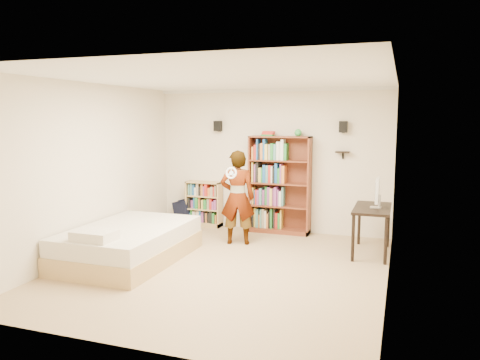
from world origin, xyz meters
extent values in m
cube|color=tan|center=(0.00, 0.00, 0.00)|extent=(4.50, 5.00, 0.01)
cube|color=beige|center=(0.00, 2.50, 1.35)|extent=(4.50, 0.02, 2.70)
cube|color=beige|center=(0.00, -2.50, 1.35)|extent=(4.50, 0.02, 2.70)
cube|color=beige|center=(-2.25, 0.00, 1.35)|extent=(0.02, 5.00, 2.70)
cube|color=beige|center=(2.25, 0.00, 1.35)|extent=(0.02, 5.00, 2.70)
cube|color=white|center=(0.00, 0.00, 2.70)|extent=(4.50, 5.00, 0.02)
cube|color=silver|center=(0.00, 2.47, 2.67)|extent=(4.50, 0.06, 0.06)
cube|color=silver|center=(0.00, -2.47, 2.67)|extent=(4.50, 0.06, 0.06)
cube|color=silver|center=(-2.22, 0.00, 2.67)|extent=(0.06, 5.00, 0.06)
cube|color=silver|center=(2.22, 0.00, 2.67)|extent=(0.06, 5.00, 0.06)
cube|color=black|center=(-1.05, 2.40, 2.00)|extent=(0.14, 0.12, 0.20)
cube|color=black|center=(1.35, 2.40, 2.00)|extent=(0.14, 0.12, 0.20)
cube|color=black|center=(1.35, 2.41, 1.55)|extent=(0.25, 0.16, 0.02)
imported|color=black|center=(-0.27, 1.33, 0.81)|extent=(0.67, 0.53, 1.62)
torus|color=silver|center=(-0.27, 1.03, 1.26)|extent=(0.20, 0.07, 0.20)
camera|label=1|loc=(2.36, -6.09, 2.16)|focal=35.00mm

